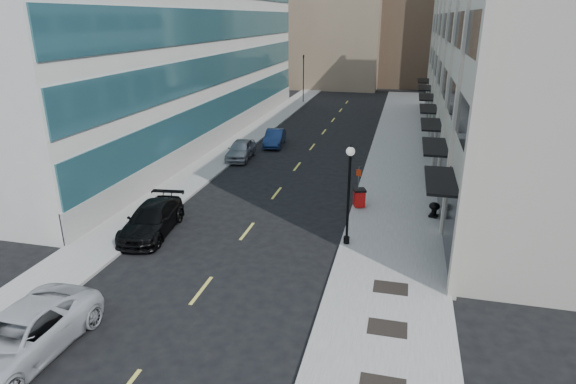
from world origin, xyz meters
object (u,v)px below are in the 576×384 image
at_px(car_white_van, 19,337).
at_px(lamppost, 349,187).
at_px(trash_bin, 359,197).
at_px(urn_planter, 434,208).
at_px(traffic_signal, 304,58).
at_px(car_black_pickup, 152,219).
at_px(car_blue_sedan, 275,138).
at_px(car_silver_sedan, 241,150).
at_px(sign_post, 358,181).

bearing_deg(car_white_van, lamppost, 51.07).
bearing_deg(trash_bin, lamppost, -110.60).
relative_size(lamppost, urn_planter, 5.91).
relative_size(traffic_signal, car_black_pickup, 1.32).
bearing_deg(car_white_van, car_black_pickup, 95.57).
distance_m(car_black_pickup, car_blue_sedan, 19.12).
height_order(traffic_signal, car_black_pickup, traffic_signal).
bearing_deg(car_white_van, trash_bin, 61.04).
xyz_separation_m(traffic_signal, car_black_pickup, (0.81, -41.38, -4.95)).
xyz_separation_m(car_silver_sedan, sign_post, (10.10, -8.50, 0.97)).
xyz_separation_m(car_blue_sedan, sign_post, (8.60, -13.19, 1.03)).
height_order(traffic_signal, car_blue_sedan, traffic_signal).
bearing_deg(car_black_pickup, car_white_van, -93.16).
bearing_deg(lamppost, car_blue_sedan, 115.33).
distance_m(car_silver_sedan, lamppost, 17.00).
bearing_deg(traffic_signal, urn_planter, -67.25).
relative_size(car_white_van, lamppost, 1.18).
xyz_separation_m(car_black_pickup, lamppost, (9.99, 0.91, 2.31)).
bearing_deg(trash_bin, car_silver_sedan, 120.84).
distance_m(car_blue_sedan, urn_planter, 18.81).
distance_m(car_blue_sedan, sign_post, 15.77).
distance_m(traffic_signal, car_black_pickup, 41.68).
height_order(car_white_van, car_black_pickup, car_white_van).
distance_m(car_blue_sedan, lamppost, 20.23).
xyz_separation_m(traffic_signal, sign_post, (10.80, -35.50, -3.99)).
bearing_deg(sign_post, car_white_van, -110.17).
distance_m(trash_bin, lamppost, 5.52).
distance_m(car_white_van, lamppost, 14.49).
bearing_deg(traffic_signal, car_silver_sedan, -88.51).
relative_size(car_white_van, sign_post, 2.39).
relative_size(car_blue_sedan, lamppost, 0.85).
xyz_separation_m(car_white_van, car_silver_sedan, (-0.75, 24.30, -0.06)).
bearing_deg(urn_planter, lamppost, -133.89).
xyz_separation_m(lamppost, urn_planter, (4.30, 4.47, -2.42)).
relative_size(car_white_van, car_silver_sedan, 1.32).
xyz_separation_m(car_white_van, car_black_pickup, (-0.64, 9.93, -0.05)).
distance_m(traffic_signal, car_silver_sedan, 27.46).
bearing_deg(car_silver_sedan, lamppost, -58.06).
bearing_deg(car_silver_sedan, car_blue_sedan, 67.28).
xyz_separation_m(car_blue_sedan, lamppost, (8.60, -18.16, 2.38)).
xyz_separation_m(car_black_pickup, urn_planter, (14.29, 5.38, -0.11)).
relative_size(car_black_pickup, lamppost, 1.06).
xyz_separation_m(car_white_van, sign_post, (9.35, 15.80, 0.91)).
height_order(car_silver_sedan, trash_bin, car_silver_sedan).
distance_m(car_black_pickup, sign_post, 11.63).
height_order(car_black_pickup, lamppost, lamppost).
height_order(car_silver_sedan, lamppost, lamppost).
distance_m(car_white_van, sign_post, 18.39).
height_order(car_white_van, car_silver_sedan, car_white_van).
relative_size(car_white_van, car_black_pickup, 1.11).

